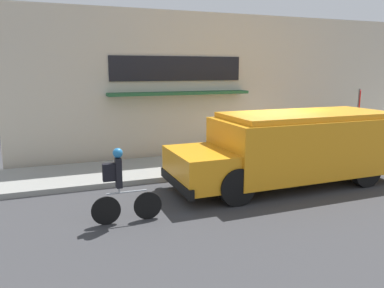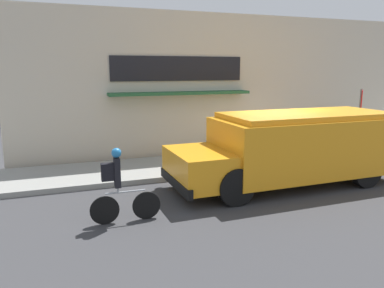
% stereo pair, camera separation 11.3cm
% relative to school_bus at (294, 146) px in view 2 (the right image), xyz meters
% --- Properties ---
extents(ground_plane, '(70.00, 70.00, 0.00)m').
position_rel_school_bus_xyz_m(ground_plane, '(0.14, 1.36, -1.08)').
color(ground_plane, '#38383A').
extents(sidewalk, '(28.00, 2.58, 0.15)m').
position_rel_school_bus_xyz_m(sidewalk, '(0.14, 2.65, -1.00)').
color(sidewalk, gray).
rests_on(sidewalk, ground_plane).
extents(storefront, '(15.80, 0.79, 5.15)m').
position_rel_school_bus_xyz_m(storefront, '(0.07, 4.29, 1.50)').
color(storefront, beige).
rests_on(storefront, ground_plane).
extents(school_bus, '(6.45, 2.71, 2.00)m').
position_rel_school_bus_xyz_m(school_bus, '(0.00, 0.00, 0.00)').
color(school_bus, orange).
rests_on(school_bus, ground_plane).
extents(cyclist, '(1.48, 0.20, 1.60)m').
position_rel_school_bus_xyz_m(cyclist, '(-4.99, -1.05, -0.28)').
color(cyclist, black).
rests_on(cyclist, ground_plane).
extents(stop_sign_post, '(0.45, 0.45, 2.33)m').
position_rel_school_bus_xyz_m(stop_sign_post, '(4.15, 1.97, 0.64)').
color(stop_sign_post, slate).
rests_on(stop_sign_post, sidewalk).
extents(trash_bin, '(0.54, 0.54, 0.75)m').
position_rel_school_bus_xyz_m(trash_bin, '(-0.76, 3.01, -0.54)').
color(trash_bin, slate).
rests_on(trash_bin, sidewalk).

